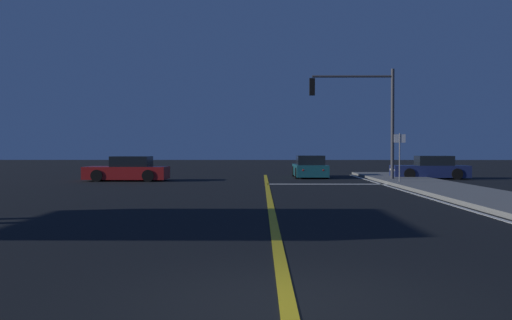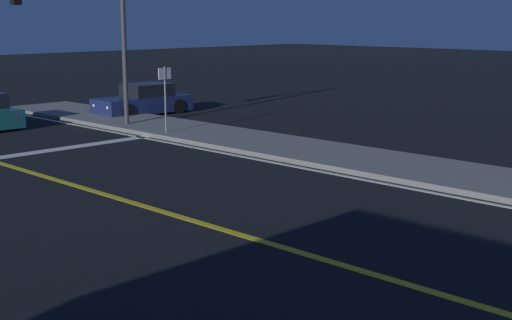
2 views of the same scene
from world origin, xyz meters
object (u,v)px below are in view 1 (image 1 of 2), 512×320
Objects in this scene: traffic_signal_near_right at (363,106)px; car_parked_curb_navy at (431,169)px; street_sign_corner at (400,150)px; car_distant_tail_red at (128,170)px; car_side_waiting_teal at (310,168)px.

car_parked_curb_navy is at bearing -148.82° from traffic_signal_near_right.
car_parked_curb_navy is 6.41m from street_sign_corner.
car_distant_tail_red and car_parked_curb_navy have the same top height.
car_parked_curb_navy is at bearing -81.71° from car_distant_tail_red.
car_distant_tail_red is at bearing 98.90° from car_parked_curb_navy.
car_side_waiting_teal is 8.00m from street_sign_corner.
car_side_waiting_teal is 0.72× the size of traffic_signal_near_right.
car_distant_tail_red is 14.38m from street_sign_corner.
car_distant_tail_red is 1.02× the size of car_parked_curb_navy.
street_sign_corner is (-3.13, -5.48, 1.09)m from car_parked_curb_navy.
traffic_signal_near_right is at bearing -91.30° from car_distant_tail_red.
car_distant_tail_red is 13.12m from traffic_signal_near_right.
car_distant_tail_red is at bearing -2.47° from traffic_signal_near_right.
car_parked_curb_navy and car_side_waiting_teal have the same top height.
street_sign_corner is at bearing -102.33° from car_distant_tail_red.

